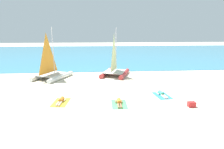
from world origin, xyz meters
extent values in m
plane|color=beige|center=(0.00, 10.00, 0.00)|extent=(120.00, 120.00, 0.00)
cube|color=teal|center=(0.00, 32.17, 0.03)|extent=(120.00, 40.00, 0.05)
cylinder|color=white|center=(-7.35, 9.83, 0.24)|extent=(2.23, 4.08, 0.49)
cylinder|color=white|center=(-5.32, 8.90, 0.24)|extent=(2.23, 4.08, 0.49)
cube|color=silver|center=(-6.42, 9.18, 0.52)|extent=(3.17, 3.42, 0.06)
cylinder|color=silver|center=(-6.17, 9.74, 3.03)|extent=(0.10, 0.10, 5.08)
pyramid|color=orange|center=(-6.59, 8.82, 2.88)|extent=(0.99, 2.06, 4.27)
cylinder|color=#CC3838|center=(-0.31, 10.57, 0.24)|extent=(1.82, 4.17, 0.48)
cylinder|color=#CC3838|center=(1.79, 9.86, 0.24)|extent=(1.82, 4.17, 0.48)
cube|color=silver|center=(0.68, 10.03, 0.51)|extent=(2.97, 3.28, 0.06)
cylinder|color=silver|center=(0.87, 10.60, 3.01)|extent=(0.10, 0.10, 5.04)
pyramid|color=#EAEA99|center=(0.55, 9.65, 2.86)|extent=(0.77, 2.12, 4.24)
cube|color=yellow|center=(-4.12, 1.73, 0.01)|extent=(1.30, 2.01, 0.01)
cylinder|color=orange|center=(-4.10, 1.93, 0.16)|extent=(0.36, 0.65, 0.30)
sphere|color=beige|center=(-4.06, 2.34, 0.16)|extent=(0.22, 0.22, 0.22)
cylinder|color=beige|center=(-4.26, 1.29, 0.08)|extent=(0.22, 0.79, 0.14)
cylinder|color=beige|center=(-4.08, 1.27, 0.08)|extent=(0.22, 0.79, 0.14)
cylinder|color=beige|center=(-4.31, 2.11, 0.07)|extent=(0.15, 0.46, 0.10)
cylinder|color=beige|center=(-3.87, 2.06, 0.07)|extent=(0.15, 0.46, 0.10)
cube|color=#4CB266|center=(0.17, 1.02, 0.01)|extent=(1.15, 1.93, 0.01)
cylinder|color=orange|center=(0.18, 1.22, 0.16)|extent=(0.32, 0.63, 0.30)
sphere|color=#8C6647|center=(0.19, 1.63, 0.16)|extent=(0.22, 0.22, 0.22)
cylinder|color=#8C6647|center=(0.07, 0.58, 0.08)|extent=(0.16, 0.78, 0.14)
cylinder|color=#8C6647|center=(0.25, 0.57, 0.08)|extent=(0.16, 0.78, 0.14)
cylinder|color=#8C6647|center=(-0.04, 1.38, 0.07)|extent=(0.11, 0.45, 0.10)
cylinder|color=#8C6647|center=(0.40, 1.37, 0.07)|extent=(0.11, 0.45, 0.10)
cube|color=#338CD8|center=(3.89, 2.64, 0.01)|extent=(1.31, 2.01, 0.01)
cylinder|color=#3FB28C|center=(3.87, 2.83, 0.16)|extent=(0.37, 0.65, 0.30)
sphere|color=beige|center=(3.82, 3.24, 0.16)|extent=(0.22, 0.22, 0.22)
cylinder|color=beige|center=(3.85, 2.18, 0.08)|extent=(0.23, 0.79, 0.14)
cylinder|color=beige|center=(4.03, 2.20, 0.08)|extent=(0.23, 0.79, 0.14)
cylinder|color=beige|center=(3.63, 2.96, 0.07)|extent=(0.15, 0.46, 0.10)
cylinder|color=beige|center=(4.07, 3.01, 0.07)|extent=(0.15, 0.46, 0.10)
cube|color=red|center=(5.16, 0.16, 0.18)|extent=(0.50, 0.36, 0.36)
camera|label=1|loc=(-1.40, -12.17, 5.28)|focal=31.28mm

